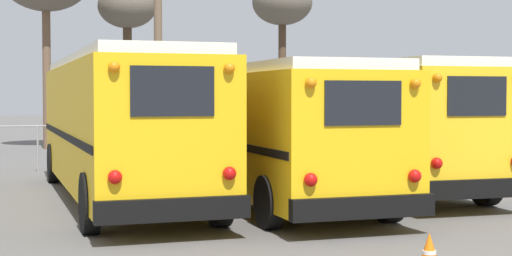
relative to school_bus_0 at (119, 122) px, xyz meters
The scene contains 9 objects.
ground_plane 3.55m from the school_bus_0, ahead, with size 160.00×160.00×0.00m, color #5B5956.
school_bus_0 is the anchor object (origin of this frame).
school_bus_1 3.21m from the school_bus_0, 15.59° to the right, with size 2.82×10.08×2.93m.
school_bus_2 6.18m from the school_bus_0, ahead, with size 2.50×9.50×3.07m.
utility_pole 13.62m from the school_bus_0, 77.02° to the left, with size 1.80×0.32×8.58m.
bare_tree_0 20.03m from the school_bus_0, 82.33° to the left, with size 2.71×2.71×7.48m.
bare_tree_1 22.09m from the school_bus_0, 62.08° to the left, with size 2.93×2.93×7.95m.
fence_line 7.76m from the school_bus_0, 66.43° to the left, with size 14.24×0.06×1.42m.
traffic_cone 9.12m from the school_bus_0, 71.05° to the right, with size 0.36×0.36×0.58m.
Camera 1 is at (-5.07, -17.58, 2.31)m, focal length 55.00 mm.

